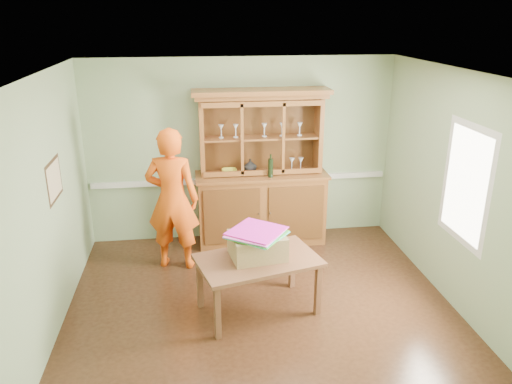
{
  "coord_description": "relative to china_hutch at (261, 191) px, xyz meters",
  "views": [
    {
      "loc": [
        -0.73,
        -5.11,
        3.28
      ],
      "look_at": [
        0.01,
        0.4,
        1.27
      ],
      "focal_mm": 35.0,
      "sensor_mm": 36.0,
      "label": 1
    }
  ],
  "objects": [
    {
      "name": "wall_front",
      "position": [
        -0.26,
        -3.74,
        0.55
      ],
      "size": [
        4.5,
        0.0,
        4.5
      ],
      "primitive_type": "plane",
      "rotation": [
        -1.57,
        0.0,
        0.0
      ],
      "color": "gray",
      "rests_on": "floor"
    },
    {
      "name": "window_panel",
      "position": [
        1.97,
        -2.04,
        0.7
      ],
      "size": [
        0.03,
        0.96,
        1.36
      ],
      "color": "silver",
      "rests_on": "wall_right"
    },
    {
      "name": "kite_stack",
      "position": [
        -0.33,
        -1.87,
        0.18
      ],
      "size": [
        0.75,
        0.75,
        0.06
      ],
      "rotation": [
        0.0,
        0.0,
        0.88
      ],
      "color": "#2DC6D5",
      "rests_on": "cardboard_box"
    },
    {
      "name": "floor",
      "position": [
        -0.26,
        -1.74,
        -0.8
      ],
      "size": [
        4.5,
        4.5,
        0.0
      ],
      "primitive_type": "plane",
      "color": "#482917",
      "rests_on": "ground"
    },
    {
      "name": "wall_back",
      "position": [
        -0.26,
        0.26,
        0.55
      ],
      "size": [
        4.5,
        0.0,
        4.5
      ],
      "primitive_type": "plane",
      "rotation": [
        1.57,
        0.0,
        0.0
      ],
      "color": "gray",
      "rests_on": "floor"
    },
    {
      "name": "dining_table",
      "position": [
        -0.31,
        -1.89,
        -0.21
      ],
      "size": [
        1.5,
        1.12,
        0.67
      ],
      "rotation": [
        0.0,
        0.0,
        0.26
      ],
      "color": "brown",
      "rests_on": "floor"
    },
    {
      "name": "chair_rail",
      "position": [
        -0.26,
        0.23,
        0.1
      ],
      "size": [
        4.41,
        0.05,
        0.08
      ],
      "primitive_type": "cube",
      "color": "silver",
      "rests_on": "wall_back"
    },
    {
      "name": "china_hutch",
      "position": [
        0.0,
        0.0,
        0.0
      ],
      "size": [
        1.93,
        0.64,
        2.27
      ],
      "color": "brown",
      "rests_on": "floor"
    },
    {
      "name": "wall_left",
      "position": [
        -2.51,
        -1.74,
        0.55
      ],
      "size": [
        0.0,
        4.0,
        4.0
      ],
      "primitive_type": "plane",
      "rotation": [
        1.57,
        0.0,
        1.57
      ],
      "color": "gray",
      "rests_on": "floor"
    },
    {
      "name": "person",
      "position": [
        -1.27,
        -0.64,
        0.17
      ],
      "size": [
        0.78,
        0.6,
        1.92
      ],
      "primitive_type": "imported",
      "rotation": [
        0.0,
        0.0,
        2.93
      ],
      "color": "#F0540F",
      "rests_on": "floor"
    },
    {
      "name": "ceiling",
      "position": [
        -0.26,
        -1.74,
        1.9
      ],
      "size": [
        4.5,
        4.5,
        0.0
      ],
      "primitive_type": "plane",
      "rotation": [
        3.14,
        0.0,
        0.0
      ],
      "color": "white",
      "rests_on": "wall_back"
    },
    {
      "name": "cardboard_box",
      "position": [
        -0.31,
        -1.84,
        0.01
      ],
      "size": [
        0.65,
        0.55,
        0.28
      ],
      "primitive_type": "cube",
      "rotation": [
        0.0,
        0.0,
        0.15
      ],
      "color": "#A17D53",
      "rests_on": "dining_table"
    },
    {
      "name": "framed_map",
      "position": [
        -2.49,
        -1.44,
        0.75
      ],
      "size": [
        0.03,
        0.6,
        0.46
      ],
      "color": "#362515",
      "rests_on": "wall_left"
    },
    {
      "name": "wall_right",
      "position": [
        1.99,
        -1.74,
        0.55
      ],
      "size": [
        0.0,
        4.0,
        4.0
      ],
      "primitive_type": "plane",
      "rotation": [
        1.57,
        0.0,
        -1.57
      ],
      "color": "gray",
      "rests_on": "floor"
    }
  ]
}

